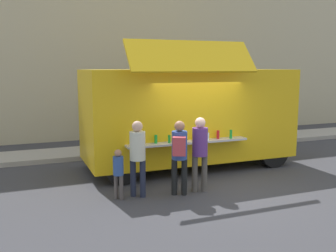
{
  "coord_description": "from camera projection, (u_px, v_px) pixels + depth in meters",
  "views": [
    {
      "loc": [
        -4.32,
        -7.92,
        2.87
      ],
      "look_at": [
        -0.55,
        1.64,
        1.3
      ],
      "focal_mm": 40.86,
      "sensor_mm": 36.0,
      "label": 1
    }
  ],
  "objects": [
    {
      "name": "child_near_queue",
      "position": [
        118.0,
        170.0,
        8.32
      ],
      "size": [
        0.23,
        0.23,
        1.12
      ],
      "rotation": [
        0.0,
        0.0,
        0.66
      ],
      "color": "#4A4340",
      "rests_on": "ground"
    },
    {
      "name": "ground_plane",
      "position": [
        214.0,
        187.0,
        9.29
      ],
      "size": [
        60.0,
        60.0,
        0.0
      ],
      "primitive_type": "plane",
      "color": "#38383D"
    },
    {
      "name": "customer_front_ordering",
      "position": [
        200.0,
        148.0,
        8.8
      ],
      "size": [
        0.36,
        0.36,
        1.75
      ],
      "rotation": [
        0.0,
        0.0,
        1.37
      ],
      "color": "#4B4640",
      "rests_on": "ground"
    },
    {
      "name": "curb_strip",
      "position": [
        40.0,
        156.0,
        12.18
      ],
      "size": [
        28.0,
        1.6,
        0.15
      ],
      "primitive_type": "cube",
      "color": "#9E998E",
      "rests_on": "ground"
    },
    {
      "name": "customer_mid_with_backpack",
      "position": [
        179.0,
        150.0,
        8.52
      ],
      "size": [
        0.45,
        0.56,
        1.71
      ],
      "rotation": [
        0.0,
        0.0,
        1.14
      ],
      "color": "black",
      "rests_on": "ground"
    },
    {
      "name": "food_truck_main",
      "position": [
        189.0,
        114.0,
        11.0
      ],
      "size": [
        5.93,
        2.97,
        3.54
      ],
      "rotation": [
        0.0,
        0.0,
        0.0
      ],
      "color": "gold",
      "rests_on": "ground"
    },
    {
      "name": "customer_rear_waiting",
      "position": [
        138.0,
        152.0,
        8.45
      ],
      "size": [
        0.35,
        0.35,
        1.72
      ],
      "rotation": [
        0.0,
        0.0,
        0.96
      ],
      "color": "#1F2436",
      "rests_on": "ground"
    },
    {
      "name": "building_behind",
      "position": [
        56.0,
        38.0,
        15.52
      ],
      "size": [
        32.0,
        2.4,
        8.14
      ],
      "primitive_type": "cube",
      "color": "#BBB08C",
      "rests_on": "ground"
    },
    {
      "name": "trash_bin",
      "position": [
        255.0,
        131.0,
        14.7
      ],
      "size": [
        0.6,
        0.6,
        0.88
      ],
      "primitive_type": "cylinder",
      "color": "#2C643A",
      "rests_on": "ground"
    }
  ]
}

